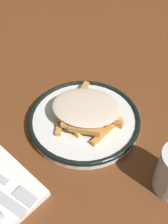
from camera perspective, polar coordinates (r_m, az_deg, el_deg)
ground_plane at (r=0.64m, az=0.00°, el=-2.23°), size 2.60×2.60×0.00m
plate at (r=0.63m, az=0.00°, el=-1.55°), size 0.25×0.25×0.02m
fries_heap at (r=0.61m, az=0.10°, el=0.27°), size 0.17×0.19×0.04m
fork at (r=0.56m, az=-16.76°, el=-12.67°), size 0.03×0.18×0.00m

